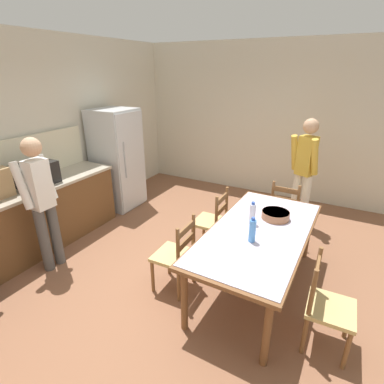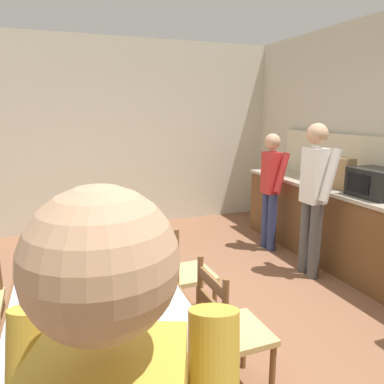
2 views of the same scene
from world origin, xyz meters
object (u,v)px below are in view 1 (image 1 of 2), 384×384
(chair_head_end, at_px, (285,210))
(dining_table, at_px, (259,236))
(chair_side_far_left, at_px, (176,255))
(chair_side_far_right, at_px, (212,221))
(chair_side_near_left, at_px, (327,306))
(person_by_table, at_px, (304,168))
(bottle_near_centre, at_px, (252,230))
(microwave, at_px, (36,174))
(serving_bowl, at_px, (276,215))
(refrigerator, at_px, (117,159))
(paper_bag, at_px, (0,183))
(person_at_counter, at_px, (41,199))
(bottle_off_centre, at_px, (252,214))

(chair_head_end, bearing_deg, dining_table, 90.42)
(chair_side_far_left, height_order, chair_side_far_right, same)
(chair_side_far_left, bearing_deg, chair_side_near_left, 87.35)
(dining_table, xyz_separation_m, person_by_table, (1.88, -0.14, 0.28))
(bottle_near_centre, bearing_deg, chair_side_near_left, -106.02)
(microwave, xyz_separation_m, serving_bowl, (0.87, -3.04, -0.27))
(refrigerator, relative_size, paper_bag, 4.91)
(person_by_table, bearing_deg, chair_head_end, 9.82)
(bottle_near_centre, relative_size, person_at_counter, 0.16)
(serving_bowl, relative_size, chair_side_far_left, 0.35)
(refrigerator, relative_size, chair_side_far_right, 1.94)
(refrigerator, distance_m, chair_side_far_right, 2.27)
(chair_side_near_left, xyz_separation_m, person_at_counter, (-0.35, 3.22, 0.51))
(refrigerator, height_order, chair_head_end, refrigerator)
(bottle_off_centre, distance_m, chair_side_far_right, 0.88)
(person_at_counter, height_order, person_by_table, person_by_table)
(refrigerator, height_order, dining_table, refrigerator)
(dining_table, distance_m, chair_head_end, 1.35)
(refrigerator, xyz_separation_m, paper_bag, (-2.05, 0.01, 0.23))
(serving_bowl, bearing_deg, bottle_off_centre, 141.04)
(microwave, xyz_separation_m, bottle_off_centre, (0.62, -2.83, -0.20))
(bottle_near_centre, xyz_separation_m, chair_side_far_left, (-0.19, 0.80, -0.44))
(serving_bowl, bearing_deg, chair_side_far_right, 81.83)
(serving_bowl, relative_size, chair_side_far_right, 0.35)
(serving_bowl, xyz_separation_m, chair_side_far_left, (-0.81, 0.89, -0.37))
(serving_bowl, height_order, chair_head_end, chair_head_end)
(bottle_off_centre, xyz_separation_m, chair_side_near_left, (-0.59, -0.90, -0.44))
(bottle_near_centre, relative_size, serving_bowl, 0.84)
(bottle_off_centre, height_order, serving_bowl, bottle_off_centre)
(bottle_off_centre, bearing_deg, chair_side_near_left, -123.16)
(chair_head_end, xyz_separation_m, person_at_counter, (-2.16, 2.46, 0.51))
(dining_table, relative_size, person_by_table, 1.21)
(serving_bowl, xyz_separation_m, person_by_table, (1.52, -0.06, 0.16))
(chair_side_far_right, xyz_separation_m, person_at_counter, (-1.32, 1.65, 0.51))
(refrigerator, xyz_separation_m, person_by_table, (0.81, -3.08, 0.08))
(bottle_off_centre, bearing_deg, chair_head_end, -7.08)
(dining_table, bearing_deg, serving_bowl, -12.96)
(refrigerator, distance_m, bottle_near_centre, 3.21)
(serving_bowl, bearing_deg, person_by_table, -2.28)
(bottle_off_centre, bearing_deg, chair_side_far_left, 129.13)
(dining_table, distance_m, chair_side_far_right, 0.95)
(chair_head_end, height_order, person_by_table, person_by_table)
(chair_side_far_right, bearing_deg, paper_bag, -56.93)
(chair_side_near_left, bearing_deg, chair_head_end, 21.32)
(dining_table, bearing_deg, chair_side_near_left, -121.81)
(paper_bag, xyz_separation_m, chair_side_far_right, (1.47, -2.16, -0.67))
(serving_bowl, height_order, person_at_counter, person_at_counter)
(chair_head_end, relative_size, chair_side_far_right, 1.00)
(person_by_table, bearing_deg, dining_table, 17.22)
(chair_head_end, bearing_deg, chair_side_far_left, 66.56)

